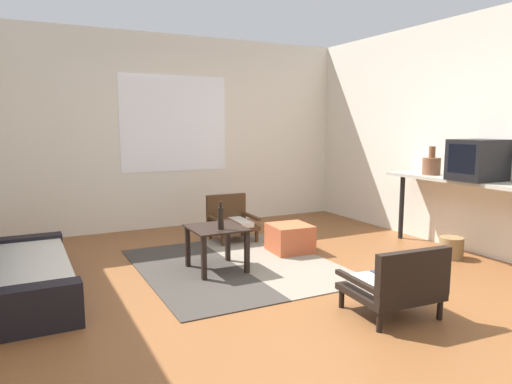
% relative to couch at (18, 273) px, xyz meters
% --- Properties ---
extents(ground_plane, '(7.80, 7.80, 0.00)m').
position_rel_couch_xyz_m(ground_plane, '(2.06, -0.88, -0.21)').
color(ground_plane, brown).
extents(far_wall_with_window, '(5.60, 0.13, 2.70)m').
position_rel_couch_xyz_m(far_wall_with_window, '(2.06, 2.18, 1.14)').
color(far_wall_with_window, silver).
rests_on(far_wall_with_window, ground).
extents(side_wall_right, '(0.12, 6.60, 2.70)m').
position_rel_couch_xyz_m(side_wall_right, '(4.72, -0.58, 1.14)').
color(side_wall_right, silver).
rests_on(side_wall_right, ground).
extents(area_rug, '(1.92, 2.23, 0.01)m').
position_rel_couch_xyz_m(area_rug, '(2.02, -0.04, -0.21)').
color(area_rug, '#38332D').
rests_on(area_rug, ground).
extents(couch, '(0.72, 1.84, 0.69)m').
position_rel_couch_xyz_m(couch, '(0.00, 0.00, 0.00)').
color(couch, black).
rests_on(couch, ground).
extents(coffee_table, '(0.53, 0.55, 0.45)m').
position_rel_couch_xyz_m(coffee_table, '(1.78, -0.08, 0.14)').
color(coffee_table, black).
rests_on(coffee_table, ground).
extents(armchair_by_window, '(0.55, 0.56, 0.56)m').
position_rel_couch_xyz_m(armchair_by_window, '(2.43, 1.03, 0.05)').
color(armchair_by_window, '#472D19').
rests_on(armchair_by_window, ground).
extents(armchair_striped_foreground, '(0.68, 0.62, 0.57)m').
position_rel_couch_xyz_m(armchair_striped_foreground, '(2.57, -1.78, 0.05)').
color(armchair_striped_foreground, black).
rests_on(armchair_striped_foreground, ground).
extents(ottoman_orange, '(0.48, 0.48, 0.32)m').
position_rel_couch_xyz_m(ottoman_orange, '(2.80, 0.17, -0.05)').
color(ottoman_orange, '#BC5633').
rests_on(ottoman_orange, ground).
extents(console_shelf, '(0.45, 1.85, 0.87)m').
position_rel_couch_xyz_m(console_shelf, '(4.42, -0.78, 0.57)').
color(console_shelf, '#B2AD9E').
rests_on(console_shelf, ground).
extents(crt_television, '(0.53, 0.43, 0.43)m').
position_rel_couch_xyz_m(crt_television, '(4.42, -0.99, 0.88)').
color(crt_television, black).
rests_on(crt_television, console_shelf).
extents(clay_vase, '(0.21, 0.21, 0.34)m').
position_rel_couch_xyz_m(clay_vase, '(4.42, -0.36, 0.78)').
color(clay_vase, brown).
rests_on(clay_vase, console_shelf).
extents(glass_bottle, '(0.06, 0.06, 0.27)m').
position_rel_couch_xyz_m(glass_bottle, '(1.79, -0.19, 0.35)').
color(glass_bottle, black).
rests_on(glass_bottle, coffee_table).
extents(wicker_basket, '(0.26, 0.26, 0.24)m').
position_rel_couch_xyz_m(wicker_basket, '(4.26, -0.85, -0.09)').
color(wicker_basket, olive).
rests_on(wicker_basket, ground).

